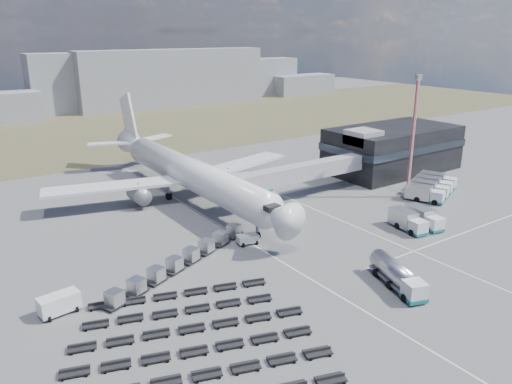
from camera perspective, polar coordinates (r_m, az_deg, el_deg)
ground at (r=71.19m, az=4.34°, el=-7.62°), size 420.00×420.00×0.00m
grass_strip at (r=167.61m, az=-20.08°, el=6.31°), size 420.00×90.00×0.01m
lane_markings at (r=79.17m, az=8.51°, el=-5.05°), size 47.12×110.00×0.01m
terminal at (r=117.94m, az=15.30°, el=4.86°), size 30.40×16.40×11.00m
jet_bridge at (r=93.70m, az=4.17°, el=2.03°), size 30.30×3.80×7.05m
airliner at (r=95.06m, az=-7.91°, el=2.29°), size 51.59×64.53×17.62m
skyline at (r=205.20m, az=-23.44°, el=10.71°), size 302.21×25.74×24.46m
fuel_tanker at (r=65.42m, az=15.87°, el=-9.17°), size 5.42×10.13×3.18m
pushback_tug at (r=75.41m, az=-0.96°, el=-5.45°), size 3.45×2.38×1.44m
utility_van at (r=61.94m, az=-21.57°, el=-11.84°), size 4.72×2.63×2.37m
catering_truck at (r=100.80m, az=0.37°, el=0.99°), size 3.46×5.85×2.51m
service_trucks_near at (r=85.00m, az=17.82°, el=-2.99°), size 6.90×7.87×2.83m
service_trucks_far at (r=103.58m, az=19.42°, el=0.56°), size 14.49×11.46×2.83m
uld_row at (r=68.93m, az=-8.35°, el=-7.65°), size 25.71×12.38×1.84m
baggage_dollies at (r=53.78m, az=-7.48°, el=-16.53°), size 29.49×27.36×0.67m
floodlight_mast at (r=98.03m, az=17.47°, el=5.93°), size 2.22×1.79×23.23m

